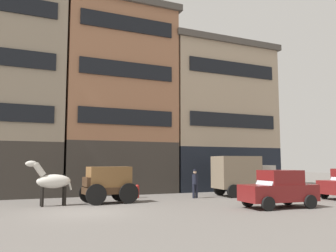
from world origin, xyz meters
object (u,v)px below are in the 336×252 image
at_px(draft_horse, 52,181).
at_px(fire_hydrant_curbside, 137,191).
at_px(cargo_wagon, 108,182).
at_px(delivery_truck_near, 244,174).
at_px(pedestrian_officer, 195,182).
at_px(sedan_light, 279,189).

height_order(draft_horse, fire_hydrant_curbside, draft_horse).
relative_size(cargo_wagon, delivery_truck_near, 0.66).
bearing_deg(pedestrian_officer, sedan_light, -75.39).
xyz_separation_m(draft_horse, fire_hydrant_curbside, (5.39, 2.16, -0.84)).
xyz_separation_m(delivery_truck_near, fire_hydrant_curbside, (-6.92, 1.68, -1.00)).
relative_size(sedan_light, pedestrian_officer, 2.12).
xyz_separation_m(cargo_wagon, delivery_truck_near, (9.36, 0.48, 0.28)).
relative_size(draft_horse, sedan_light, 0.62).
xyz_separation_m(sedan_light, fire_hydrant_curbside, (-4.76, 7.45, -0.49)).
distance_m(cargo_wagon, delivery_truck_near, 9.38).
xyz_separation_m(cargo_wagon, sedan_light, (7.20, -5.29, -0.23)).
distance_m(pedestrian_officer, fire_hydrant_curbside, 3.66).
bearing_deg(fire_hydrant_curbside, pedestrian_officer, -26.64).
relative_size(cargo_wagon, fire_hydrant_curbside, 3.59).
distance_m(draft_horse, sedan_light, 11.45).
distance_m(cargo_wagon, draft_horse, 2.95).
relative_size(cargo_wagon, sedan_light, 0.78).
xyz_separation_m(draft_horse, sedan_light, (10.15, -5.29, -0.36)).
distance_m(delivery_truck_near, pedestrian_officer, 3.71).
distance_m(draft_horse, delivery_truck_near, 12.32).
height_order(draft_horse, pedestrian_officer, draft_horse).
bearing_deg(draft_horse, cargo_wagon, 0.06).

